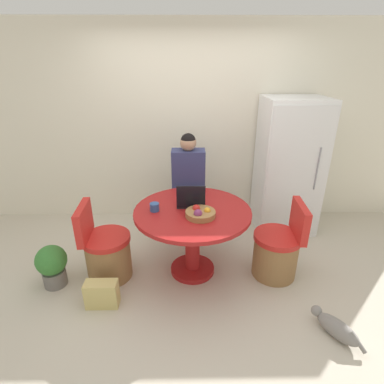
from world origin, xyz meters
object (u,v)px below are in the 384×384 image
(dining_table, at_px, (192,226))
(cat, at_px, (336,328))
(chair_left_side, at_px, (106,253))
(chair_right_side, at_px, (277,251))
(laptop, at_px, (191,201))
(refrigerator, at_px, (288,166))
(fruit_bowl, at_px, (200,213))
(handbag, at_px, (102,294))
(potted_plant, at_px, (52,264))
(person_seated, at_px, (188,181))

(dining_table, bearing_deg, cat, -36.12)
(chair_left_side, xyz_separation_m, chair_right_side, (1.78, 0.00, 0.00))
(laptop, bearing_deg, chair_right_side, 171.07)
(laptop, bearing_deg, dining_table, 98.41)
(refrigerator, xyz_separation_m, dining_table, (-1.26, -0.98, -0.29))
(fruit_bowl, bearing_deg, cat, -33.15)
(refrigerator, relative_size, chair_left_side, 2.07)
(chair_left_side, distance_m, chair_right_side, 1.78)
(chair_left_side, height_order, chair_right_side, same)
(dining_table, relative_size, fruit_bowl, 4.09)
(chair_right_side, height_order, handbag, chair_right_side)
(fruit_bowl, distance_m, cat, 1.50)
(laptop, distance_m, handbag, 1.22)
(refrigerator, height_order, chair_left_side, refrigerator)
(chair_left_side, bearing_deg, chair_right_side, -94.01)
(fruit_bowl, distance_m, potted_plant, 1.58)
(refrigerator, height_order, dining_table, refrigerator)
(cat, bearing_deg, dining_table, 20.58)
(fruit_bowl, bearing_deg, person_seated, 96.53)
(dining_table, relative_size, cat, 2.72)
(dining_table, distance_m, laptop, 0.25)
(refrigerator, height_order, cat, refrigerator)
(chair_right_side, xyz_separation_m, laptop, (-0.90, 0.14, 0.52))
(dining_table, height_order, handbag, dining_table)
(chair_right_side, relative_size, handbag, 2.77)
(chair_right_side, xyz_separation_m, person_seated, (-0.93, 0.87, 0.45))
(potted_plant, bearing_deg, cat, -14.45)
(chair_right_side, bearing_deg, person_seated, -129.41)
(refrigerator, height_order, potted_plant, refrigerator)
(chair_left_side, distance_m, person_seated, 1.31)
(cat, bearing_deg, handbag, 46.31)
(laptop, relative_size, fruit_bowl, 0.99)
(handbag, bearing_deg, laptop, 34.43)
(dining_table, bearing_deg, person_seated, 92.40)
(dining_table, xyz_separation_m, person_seated, (-0.03, 0.81, 0.17))
(chair_left_side, relative_size, person_seated, 0.62)
(refrigerator, distance_m, handbag, 2.67)
(laptop, height_order, handbag, laptop)
(dining_table, height_order, laptop, laptop)
(cat, height_order, potted_plant, potted_plant)
(cat, distance_m, handbag, 2.06)
(chair_left_side, xyz_separation_m, potted_plant, (-0.51, -0.13, -0.04))
(cat, bearing_deg, person_seated, 2.68)
(dining_table, xyz_separation_m, handbag, (-0.85, -0.49, -0.44))
(refrigerator, relative_size, person_seated, 1.28)
(cat, bearing_deg, chair_right_side, -13.39)
(refrigerator, bearing_deg, laptop, -144.57)
(chair_right_side, bearing_deg, potted_plant, -82.71)
(chair_left_side, height_order, fruit_bowl, fruit_bowl)
(fruit_bowl, bearing_deg, potted_plant, -177.80)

